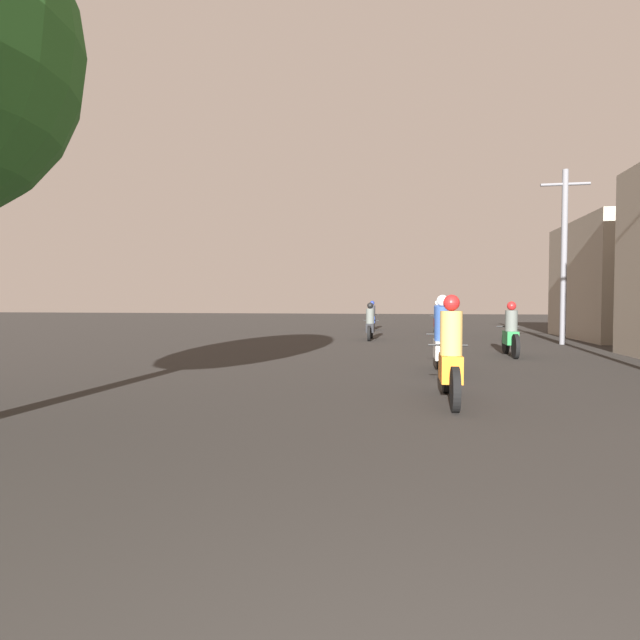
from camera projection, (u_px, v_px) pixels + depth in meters
motorcycle_orange at (451, 359)px, 7.35m from camera, size 0.60×2.05×1.59m
motorcycle_white at (442, 342)px, 10.37m from camera, size 0.60×2.00×1.62m
motorcycle_green at (511, 334)px, 13.49m from camera, size 0.60×1.93×1.49m
motorcycle_black at (370, 325)px, 19.35m from camera, size 0.60×1.98×1.45m
motorcycle_red at (437, 320)px, 23.27m from camera, size 0.60×2.05×1.54m
motorcycle_blue at (372, 318)px, 26.25m from camera, size 0.60×1.99×1.52m
utility_pole_far at (564, 253)px, 17.14m from camera, size 1.60×0.20×6.00m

